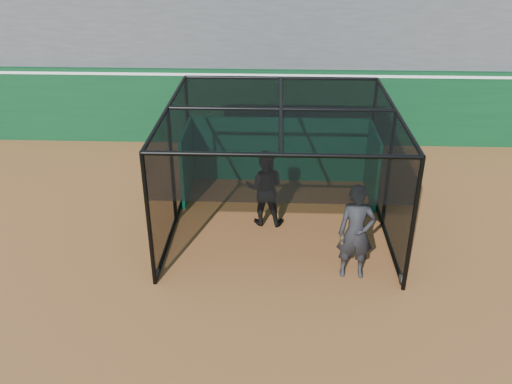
{
  "coord_description": "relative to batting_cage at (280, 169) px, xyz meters",
  "views": [
    {
      "loc": [
        0.44,
        -8.72,
        6.94
      ],
      "look_at": [
        0.02,
        2.0,
        1.4
      ],
      "focal_mm": 38.0,
      "sensor_mm": 36.0,
      "label": 1
    }
  ],
  "objects": [
    {
      "name": "on_deck_player",
      "position": [
        1.59,
        -2.13,
        -0.44
      ],
      "size": [
        0.78,
        0.52,
        2.1
      ],
      "color": "black",
      "rests_on": "ground"
    },
    {
      "name": "batting_cage",
      "position": [
        0.0,
        0.0,
        0.0
      ],
      "size": [
        5.27,
        5.31,
        2.98
      ],
      "color": "black",
      "rests_on": "ground"
    },
    {
      "name": "batter",
      "position": [
        -0.35,
        -0.0,
        -0.52
      ],
      "size": [
        1.0,
        0.81,
        1.95
      ],
      "primitive_type": "imported",
      "rotation": [
        0.0,
        0.0,
        3.06
      ],
      "color": "black",
      "rests_on": "ground"
    },
    {
      "name": "ground",
      "position": [
        -0.55,
        -3.06,
        -1.49
      ],
      "size": [
        120.0,
        120.0,
        0.0
      ],
      "primitive_type": "plane",
      "color": "brown",
      "rests_on": "ground"
    },
    {
      "name": "outfield_wall",
      "position": [
        -0.55,
        5.44,
        -0.2
      ],
      "size": [
        50.0,
        0.5,
        2.5
      ],
      "color": "#0A381A",
      "rests_on": "ground"
    }
  ]
}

